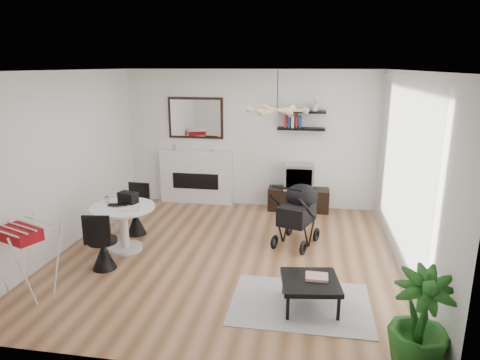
% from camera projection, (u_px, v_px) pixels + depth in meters
% --- Properties ---
extents(floor, '(5.00, 5.00, 0.00)m').
position_uv_depth(floor, '(226.00, 255.00, 6.44)').
color(floor, brown).
rests_on(floor, ground).
extents(ceiling, '(5.00, 5.00, 0.00)m').
position_uv_depth(ceiling, '(224.00, 70.00, 5.74)').
color(ceiling, white).
rests_on(ceiling, wall_back).
extents(wall_back, '(5.00, 0.00, 5.00)m').
position_uv_depth(wall_back, '(250.00, 139.00, 8.47)').
color(wall_back, white).
rests_on(wall_back, floor).
extents(wall_left, '(0.00, 5.00, 5.00)m').
position_uv_depth(wall_left, '(64.00, 162.00, 6.49)').
color(wall_left, white).
rests_on(wall_left, floor).
extents(wall_right, '(0.00, 5.00, 5.00)m').
position_uv_depth(wall_right, '(409.00, 175.00, 5.69)').
color(wall_right, white).
rests_on(wall_right, floor).
extents(sheer_curtain, '(0.04, 3.60, 2.60)m').
position_uv_depth(sheer_curtain, '(398.00, 172.00, 5.89)').
color(sheer_curtain, white).
rests_on(sheer_curtain, wall_right).
extents(fireplace, '(1.50, 0.17, 2.16)m').
position_uv_depth(fireplace, '(196.00, 170.00, 8.74)').
color(fireplace, white).
rests_on(fireplace, floor).
extents(shelf_lower, '(0.90, 0.25, 0.04)m').
position_uv_depth(shelf_lower, '(301.00, 129.00, 8.12)').
color(shelf_lower, black).
rests_on(shelf_lower, wall_back).
extents(shelf_upper, '(0.90, 0.25, 0.04)m').
position_uv_depth(shelf_upper, '(302.00, 112.00, 8.03)').
color(shelf_upper, black).
rests_on(shelf_upper, wall_back).
extents(pendant_lamp, '(0.90, 0.90, 0.10)m').
position_uv_depth(pendant_lamp, '(277.00, 110.00, 6.05)').
color(pendant_lamp, tan).
rests_on(pendant_lamp, ceiling).
extents(tv_console, '(1.17, 0.41, 0.44)m').
position_uv_depth(tv_console, '(298.00, 199.00, 8.40)').
color(tv_console, black).
rests_on(tv_console, floor).
extents(crt_tv, '(0.57, 0.50, 0.50)m').
position_uv_depth(crt_tv, '(299.00, 176.00, 8.27)').
color(crt_tv, '#AAA9AC').
rests_on(crt_tv, tv_console).
extents(dining_table, '(0.97, 0.97, 0.71)m').
position_uv_depth(dining_table, '(124.00, 221.00, 6.52)').
color(dining_table, white).
rests_on(dining_table, floor).
extents(laptop, '(0.32, 0.24, 0.02)m').
position_uv_depth(laptop, '(117.00, 206.00, 6.44)').
color(laptop, black).
rests_on(laptop, dining_table).
extents(black_bag, '(0.32, 0.24, 0.17)m').
position_uv_depth(black_bag, '(128.00, 198.00, 6.60)').
color(black_bag, black).
rests_on(black_bag, dining_table).
extents(newspaper, '(0.35, 0.31, 0.01)m').
position_uv_depth(newspaper, '(131.00, 208.00, 6.35)').
color(newspaper, silver).
rests_on(newspaper, dining_table).
extents(drinking_glass, '(0.06, 0.06, 0.10)m').
position_uv_depth(drinking_glass, '(107.00, 199.00, 6.63)').
color(drinking_glass, white).
rests_on(drinking_glass, dining_table).
extents(chair_far, '(0.41, 0.42, 0.85)m').
position_uv_depth(chair_far, '(136.00, 219.00, 7.20)').
color(chair_far, black).
rests_on(chair_far, floor).
extents(chair_near, '(0.42, 0.43, 0.85)m').
position_uv_depth(chair_near, '(103.00, 251.00, 5.94)').
color(chair_near, black).
rests_on(chair_near, floor).
extents(drying_rack, '(0.79, 0.76, 0.92)m').
position_uv_depth(drying_rack, '(26.00, 258.00, 5.22)').
color(drying_rack, white).
rests_on(drying_rack, floor).
extents(stroller, '(0.78, 0.96, 1.06)m').
position_uv_depth(stroller, '(298.00, 216.00, 6.78)').
color(stroller, black).
rests_on(stroller, floor).
extents(rug, '(1.65, 1.19, 0.01)m').
position_uv_depth(rug, '(300.00, 304.00, 5.12)').
color(rug, '#9A9A9A').
rests_on(rug, floor).
extents(coffee_table, '(0.74, 0.74, 0.34)m').
position_uv_depth(coffee_table, '(310.00, 283.00, 4.99)').
color(coffee_table, black).
rests_on(coffee_table, rug).
extents(magazines, '(0.26, 0.21, 0.04)m').
position_uv_depth(magazines, '(317.00, 277.00, 5.01)').
color(magazines, '#C04430').
rests_on(magazines, coffee_table).
extents(potted_plant, '(0.57, 0.57, 1.00)m').
position_uv_depth(potted_plant, '(420.00, 322.00, 3.91)').
color(potted_plant, '#1E5819').
rests_on(potted_plant, floor).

